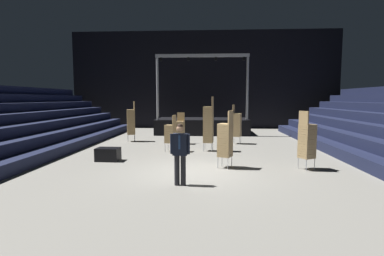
% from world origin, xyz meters
% --- Properties ---
extents(ground_plane, '(22.00, 30.00, 0.10)m').
position_xyz_m(ground_plane, '(0.00, 0.00, -0.05)').
color(ground_plane, gray).
extents(arena_end_wall, '(22.00, 0.30, 8.00)m').
position_xyz_m(arena_end_wall, '(0.00, 15.00, 4.00)').
color(arena_end_wall, black).
rests_on(arena_end_wall, ground_plane).
extents(stage_riser, '(6.42, 3.35, 5.36)m').
position_xyz_m(stage_riser, '(0.00, 11.17, 0.60)').
color(stage_riser, black).
rests_on(stage_riser, ground_plane).
extents(man_with_tie, '(0.57, 0.26, 1.77)m').
position_xyz_m(man_with_tie, '(-0.32, -1.67, 1.01)').
color(man_with_tie, black).
rests_on(man_with_tie, ground_plane).
extents(chair_stack_front_left, '(0.58, 0.58, 2.05)m').
position_xyz_m(chair_stack_front_left, '(1.08, 0.59, 1.03)').
color(chair_stack_front_left, '#B2B5BA').
rests_on(chair_stack_front_left, ground_plane).
extents(chair_stack_front_right, '(0.50, 0.50, 2.56)m').
position_xyz_m(chair_stack_front_right, '(0.46, 3.98, 1.28)').
color(chair_stack_front_right, '#B2B5BA').
rests_on(chair_stack_front_right, ground_plane).
extents(chair_stack_mid_left, '(0.53, 0.53, 1.71)m').
position_xyz_m(chair_stack_mid_left, '(-1.31, 3.78, 0.86)').
color(chair_stack_mid_left, '#B2B5BA').
rests_on(chair_stack_mid_left, ground_plane).
extents(chair_stack_mid_right, '(0.60, 0.60, 2.05)m').
position_xyz_m(chair_stack_mid_right, '(3.89, 0.50, 1.03)').
color(chair_stack_mid_right, '#B2B5BA').
rests_on(chair_stack_mid_right, ground_plane).
extents(chair_stack_mid_centre, '(0.55, 0.55, 2.14)m').
position_xyz_m(chair_stack_mid_centre, '(1.99, 6.33, 1.07)').
color(chair_stack_mid_centre, '#B2B5BA').
rests_on(chair_stack_mid_centre, ground_plane).
extents(chair_stack_rear_left, '(0.55, 0.55, 2.31)m').
position_xyz_m(chair_stack_rear_left, '(-4.00, 6.89, 1.15)').
color(chair_stack_rear_left, '#B2B5BA').
rests_on(chair_stack_rear_left, ground_plane).
extents(chair_stack_rear_right, '(0.50, 0.50, 1.71)m').
position_xyz_m(chair_stack_rear_right, '(-1.09, 6.11, 0.86)').
color(chair_stack_rear_right, '#B2B5BA').
rests_on(chair_stack_rear_right, ground_plane).
extents(equipment_road_case, '(0.91, 0.62, 0.52)m').
position_xyz_m(equipment_road_case, '(-3.52, 1.51, 0.26)').
color(equipment_road_case, black).
rests_on(equipment_road_case, ground_plane).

